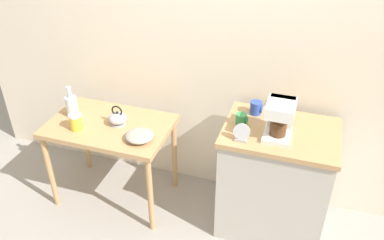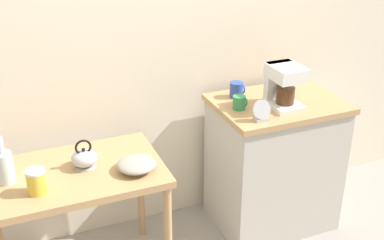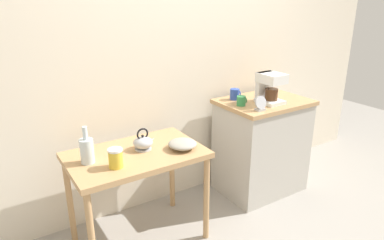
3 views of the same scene
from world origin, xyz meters
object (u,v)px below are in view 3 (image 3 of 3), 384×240
bowl_stoneware (182,144)px  canister_enamel (116,158)px  glass_carafe_vase (87,150)px  teakettle (143,143)px  mug_blue (235,94)px  coffee_maker (269,87)px  table_clock (260,104)px  mug_tall_green (241,101)px

bowl_stoneware → canister_enamel: canister_enamel is taller
bowl_stoneware → glass_carafe_vase: bearing=167.4°
canister_enamel → teakettle: bearing=30.6°
mug_blue → bowl_stoneware: bearing=-155.1°
glass_carafe_vase → mug_blue: 1.43m
coffee_maker → mug_blue: 0.31m
teakettle → glass_carafe_vase: size_ratio=0.67×
teakettle → canister_enamel: size_ratio=1.34×
glass_carafe_vase → canister_enamel: bearing=-50.4°
coffee_maker → teakettle: bearing=179.4°
bowl_stoneware → coffee_maker: coffee_maker is taller
canister_enamel → table_clock: size_ratio=1.05×
table_clock → canister_enamel: bearing=-179.5°
coffee_maker → table_clock: 0.27m
coffee_maker → table_clock: (-0.22, -0.13, -0.09)m
glass_carafe_vase → canister_enamel: glass_carafe_vase is taller
coffee_maker → mug_blue: (-0.19, 0.23, -0.09)m
canister_enamel → mug_tall_green: size_ratio=1.55×
coffee_maker → table_clock: size_ratio=2.14×
coffee_maker → mug_blue: coffee_maker is taller
mug_blue → mug_tall_green: bearing=-112.0°
bowl_stoneware → mug_blue: 0.86m
teakettle → canister_enamel: teakettle is taller
mug_tall_green → table_clock: size_ratio=0.68×
glass_carafe_vase → coffee_maker: 1.61m
bowl_stoneware → coffee_maker: bearing=7.6°
canister_enamel → table_clock: table_clock is taller
canister_enamel → mug_tall_green: 1.23m
glass_carafe_vase → mug_blue: mug_blue is taller
mug_tall_green → canister_enamel: bearing=-170.5°
bowl_stoneware → teakettle: 0.28m
glass_carafe_vase → mug_blue: size_ratio=2.65×
bowl_stoneware → teakettle: size_ratio=1.20×
glass_carafe_vase → mug_blue: bearing=8.6°
canister_enamel → coffee_maker: (1.46, 0.15, 0.24)m
glass_carafe_vase → canister_enamel: 0.21m
glass_carafe_vase → table_clock: table_clock is taller
glass_carafe_vase → coffee_maker: (1.60, -0.02, 0.21)m
glass_carafe_vase → bowl_stoneware: bearing=-12.6°
bowl_stoneware → table_clock: bearing=-0.5°
teakettle → canister_enamel: bearing=-149.4°
teakettle → mug_tall_green: (0.94, 0.04, 0.15)m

